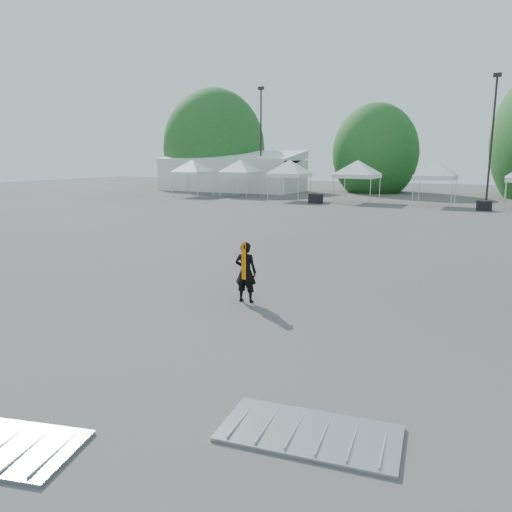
% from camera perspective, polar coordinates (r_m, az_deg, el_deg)
% --- Properties ---
extents(ground, '(120.00, 120.00, 0.00)m').
position_cam_1_polar(ground, '(13.03, 4.03, -4.82)').
color(ground, '#474442').
rests_on(ground, ground).
extents(marquee, '(15.00, 6.25, 4.23)m').
position_cam_1_polar(marquee, '(53.76, -2.82, 9.56)').
color(marquee, white).
rests_on(marquee, ground).
extents(light_pole_west, '(0.60, 0.25, 10.30)m').
position_cam_1_polar(light_pole_west, '(51.00, 0.57, 13.74)').
color(light_pole_west, black).
rests_on(light_pole_west, ground).
extents(light_pole_east, '(0.60, 0.25, 9.80)m').
position_cam_1_polar(light_pole_east, '(43.59, 25.41, 12.76)').
color(light_pole_east, black).
rests_on(light_pole_east, ground).
extents(tree_far_w, '(4.80, 4.80, 7.30)m').
position_cam_1_polar(tree_far_w, '(58.37, -4.81, 12.19)').
color(tree_far_w, '#382314').
rests_on(tree_far_w, ground).
extents(tree_mid_w, '(4.16, 4.16, 6.33)m').
position_cam_1_polar(tree_mid_w, '(53.10, 13.47, 11.36)').
color(tree_mid_w, '#382314').
rests_on(tree_mid_w, ground).
extents(tent_a, '(4.11, 4.11, 3.88)m').
position_cam_1_polar(tent_a, '(46.91, -7.27, 10.55)').
color(tent_a, silver).
rests_on(tent_a, ground).
extents(tent_b, '(4.18, 4.18, 3.88)m').
position_cam_1_polar(tent_b, '(46.23, -1.82, 10.63)').
color(tent_b, silver).
rests_on(tent_b, ground).
extents(tent_c, '(4.12, 4.12, 3.88)m').
position_cam_1_polar(tent_c, '(42.08, 3.88, 10.54)').
color(tent_c, silver).
rests_on(tent_c, ground).
extents(tent_d, '(4.45, 4.45, 3.88)m').
position_cam_1_polar(tent_d, '(40.87, 11.56, 10.32)').
color(tent_d, silver).
rests_on(tent_d, ground).
extents(tent_e, '(4.02, 4.02, 3.88)m').
position_cam_1_polar(tent_e, '(39.52, 19.92, 9.85)').
color(tent_e, silver).
rests_on(tent_e, ground).
extents(man, '(0.60, 0.43, 1.54)m').
position_cam_1_polar(man, '(12.50, -1.19, -1.83)').
color(man, black).
rests_on(man, ground).
extents(barrier_mid, '(2.47, 1.46, 0.07)m').
position_cam_1_polar(barrier_mid, '(7.01, 6.16, -19.43)').
color(barrier_mid, '#A2A5AA').
rests_on(barrier_mid, ground).
extents(crate_west, '(0.99, 0.80, 0.73)m').
position_cam_1_polar(crate_west, '(39.52, 6.84, 6.53)').
color(crate_west, black).
rests_on(crate_west, ground).
extents(crate_mid, '(1.01, 0.88, 0.67)m').
position_cam_1_polar(crate_mid, '(37.26, 24.61, 5.25)').
color(crate_mid, black).
rests_on(crate_mid, ground).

